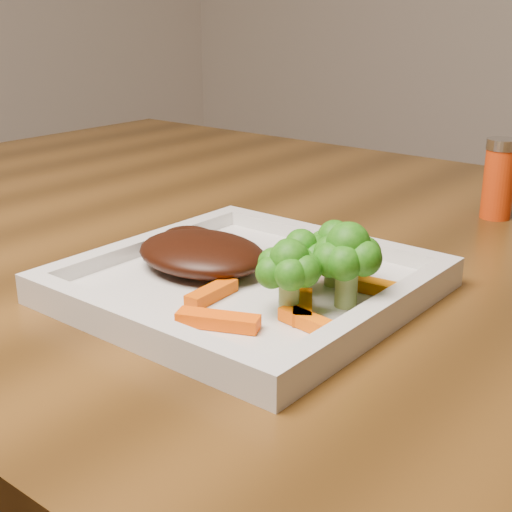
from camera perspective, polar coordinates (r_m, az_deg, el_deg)
The scene contains 13 objects.
plate at distance 0.61m, azimuth -0.73°, elevation -2.55°, with size 0.27×0.27×0.01m, color silver.
steak at distance 0.63m, azimuth -4.37°, elevation 0.24°, with size 0.12×0.10×0.03m, color black.
broccoli_0 at distance 0.59m, azimuth 6.27°, elevation 0.87°, with size 0.05×0.05×0.07m, color #126C15, non-canonical shape.
broccoli_1 at distance 0.55m, azimuth 7.31°, elevation -0.87°, with size 0.06×0.06×0.06m, color #287413, non-canonical shape.
broccoli_2 at distance 0.53m, azimuth 2.67°, elevation -1.81°, with size 0.06×0.06×0.06m, color #106011, non-canonical shape.
broccoli_3 at distance 0.58m, azimuth 3.60°, elevation -0.00°, with size 0.05×0.05×0.06m, color #297213, non-canonical shape.
carrot_0 at distance 0.52m, azimuth -3.06°, elevation -5.16°, with size 0.06×0.02×0.01m, color #FF5404.
carrot_1 at distance 0.52m, azimuth 4.13°, elevation -5.22°, with size 0.05×0.01×0.01m, color #FF6304.
carrot_2 at distance 0.57m, azimuth -3.57°, elevation -2.98°, with size 0.05×0.01×0.01m, color #DF5003.
carrot_3 at distance 0.59m, azimuth 9.97°, elevation -2.52°, with size 0.06×0.01×0.01m, color #D46D03.
carrot_4 at distance 0.64m, azimuth 3.90°, elevation -0.36°, with size 0.05×0.01×0.01m, color red.
carrot_5 at distance 0.54m, azimuth 3.75°, elevation -4.08°, with size 0.05×0.01×0.01m, color #E95B03.
spice_shaker at distance 0.86m, azimuth 18.86°, elevation 5.85°, with size 0.03×0.03×0.09m, color #C2340A.
Camera 1 is at (0.26, -0.41, 0.99)m, focal length 50.00 mm.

